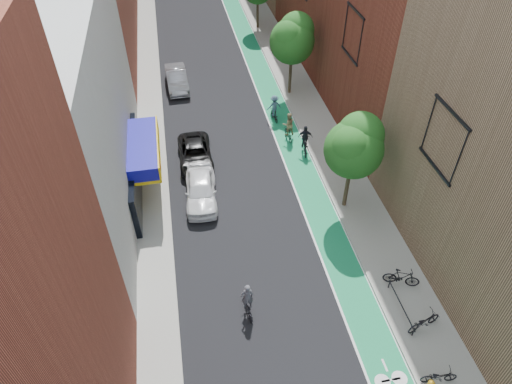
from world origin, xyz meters
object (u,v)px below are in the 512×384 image
cyclist_lead (247,303)px  parked_car_black (195,154)px  cyclist_lane_near (288,128)px  parked_car_silver (177,79)px  cyclist_lane_far (274,109)px  parked_car_white (201,189)px  cyclist_lane_mid (305,143)px

cyclist_lead → parked_car_black: bearing=-86.1°
cyclist_lane_near → parked_car_black: bearing=7.3°
parked_car_silver → cyclist_lane_far: 9.62m
parked_car_white → parked_car_black: size_ratio=0.98×
cyclist_lead → cyclist_lane_near: size_ratio=0.95×
parked_car_silver → cyclist_lead: (2.00, -23.27, -0.10)m
parked_car_silver → cyclist_lane_far: cyclist_lane_far is taller
parked_car_black → parked_car_silver: size_ratio=1.00×
parked_car_white → cyclist_lane_near: cyclist_lane_near is taller
cyclist_lane_mid → parked_car_silver: bearing=-41.4°
cyclist_lane_mid → cyclist_lane_far: 4.65m
parked_car_white → cyclist_lane_near: (6.92, 5.37, 0.13)m
cyclist_lead → parked_car_white: bearing=-83.3°
parked_car_black → cyclist_lane_far: cyclist_lane_far is taller
parked_car_black → cyclist_lane_far: bearing=33.4°
cyclist_lane_mid → parked_car_black: bearing=9.4°
parked_car_silver → cyclist_lane_near: 11.90m
parked_car_white → cyclist_lead: 8.78m
cyclist_lane_mid → cyclist_lead: bearing=74.4°
cyclist_lead → cyclist_lane_near: 15.09m
parked_car_white → cyclist_lane_mid: cyclist_lane_mid is taller
cyclist_lane_near → cyclist_lane_far: size_ratio=1.03×
parked_car_black → cyclist_lane_mid: 7.71m
parked_car_white → cyclist_lane_mid: (7.70, 3.60, -0.04)m
parked_car_black → parked_car_white: bearing=-89.5°
parked_car_black → parked_car_silver: bearing=93.6°
cyclist_lane_near → cyclist_lane_far: cyclist_lane_near is taller
parked_car_black → cyclist_lead: size_ratio=2.38×
parked_car_white → cyclist_lane_far: cyclist_lane_far is taller
cyclist_lane_mid → cyclist_lane_far: (-1.22, 4.49, 0.19)m
parked_car_black → parked_car_silver: parked_car_silver is taller
parked_car_black → cyclist_lane_far: 7.73m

